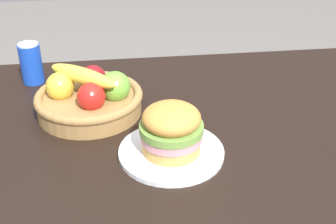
% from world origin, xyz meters
% --- Properties ---
extents(dining_table, '(1.40, 0.90, 0.75)m').
position_xyz_m(dining_table, '(0.00, 0.00, 0.65)').
color(dining_table, black).
rests_on(dining_table, ground_plane).
extents(plate, '(0.25, 0.25, 0.01)m').
position_xyz_m(plate, '(-0.01, -0.13, 0.76)').
color(plate, white).
rests_on(plate, dining_table).
extents(sandwich, '(0.15, 0.15, 0.12)m').
position_xyz_m(sandwich, '(-0.01, -0.13, 0.82)').
color(sandwich, tan).
rests_on(sandwich, plate).
extents(soda_can, '(0.07, 0.07, 0.13)m').
position_xyz_m(soda_can, '(-0.38, 0.30, 0.81)').
color(soda_can, blue).
rests_on(soda_can, dining_table).
extents(fruit_basket, '(0.29, 0.29, 0.14)m').
position_xyz_m(fruit_basket, '(-0.20, 0.09, 0.80)').
color(fruit_basket, '#9E7542').
rests_on(fruit_basket, dining_table).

